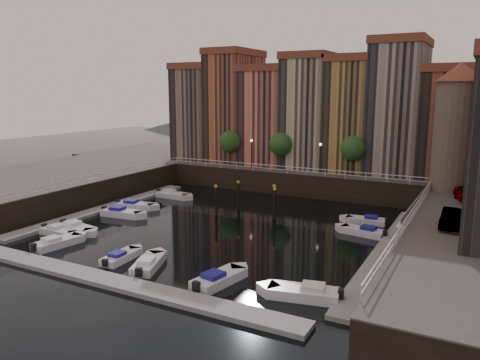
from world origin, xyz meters
The scene contains 29 objects.
ground centered at (0.00, 0.00, 0.00)m, with size 200.00×200.00×0.00m, color black.
quay_far centered at (0.00, 26.00, 1.50)m, with size 80.00×20.00×3.00m, color black.
quay_left centered at (-28.00, -2.00, 1.50)m, with size 20.00×36.00×3.00m, color black.
dock_left centered at (-16.20, -1.00, 0.17)m, with size 2.00×28.00×0.35m, color gray.
dock_right centered at (16.20, -1.00, 0.17)m, with size 2.00×28.00×0.35m, color gray.
dock_near centered at (0.00, -17.00, 0.17)m, with size 30.00×2.00×0.35m, color gray.
mountains centered at (1.72, 110.00, 7.92)m, with size 145.00×100.00×18.00m.
far_terrace centered at (3.31, 23.50, 10.95)m, with size 48.70×10.30×17.50m.
corner_tower centered at (20.00, 14.50, 10.19)m, with size 5.20×5.20×13.80m.
promenade_trees centered at (-1.33, 18.20, 6.58)m, with size 21.20×3.20×5.20m.
street_lamps centered at (-1.00, 17.20, 5.90)m, with size 10.36×0.36×4.18m.
railings centered at (0.00, 4.88, 3.79)m, with size 36.08×34.04×0.52m.
gangway centered at (17.10, 10.00, 1.92)m, with size 2.78×8.32×3.73m.
mooring_pilings centered at (0.00, 5.05, 1.65)m, with size 6.79×3.73×3.78m.
boat_left_0 centered at (-13.16, -10.55, 0.33)m, with size 4.30×1.59×0.99m.
boat_left_1 centered at (-12.41, -9.03, 0.37)m, with size 4.93×2.49×1.10m.
boat_left_2 centered at (-12.46, -2.42, 0.39)m, with size 5.10×2.31×1.15m.
boat_left_3 centered at (-13.45, 1.02, 0.37)m, with size 4.92×2.68×1.10m.
boat_left_4 centered at (-12.90, 7.80, 0.37)m, with size 4.84×1.82×1.11m.
boat_right_0 centered at (13.10, -12.71, 0.39)m, with size 5.22×2.78×1.17m.
boat_right_3 centered at (13.21, 3.40, 0.35)m, with size 4.63×2.27×1.04m.
boat_right_4 centered at (12.53, 7.57, 0.33)m, with size 4.36×1.91×0.99m.
boat_near_0 centered at (-10.47, -13.09, 0.36)m, with size 2.39×4.80×1.08m.
boat_near_1 centered at (-2.94, -13.08, 0.32)m, with size 1.74×4.15×0.94m.
boat_near_2 centered at (0.17, -13.32, 0.36)m, with size 3.08×4.73×1.07m.
boat_near_3 centered at (6.65, -13.40, 0.38)m, with size 2.60×5.00×1.12m.
car_a centered at (21.82, 9.11, 3.77)m, with size 1.81×4.50×1.53m, color gray.
car_b centered at (21.15, -1.09, 3.73)m, with size 1.55×4.44×1.46m, color gray.
car_c centered at (21.97, -0.76, 3.73)m, with size 2.05×5.04×1.46m, color gray.
Camera 1 is at (23.11, -40.95, 13.91)m, focal length 35.00 mm.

